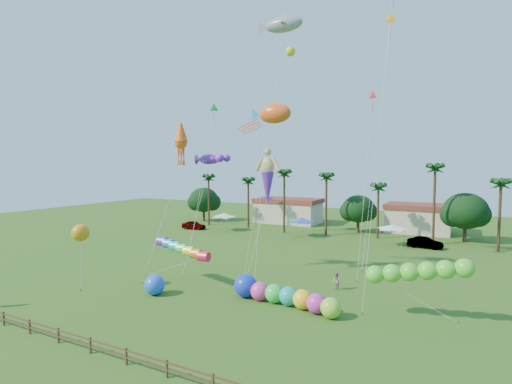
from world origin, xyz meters
The scene contains 21 objects.
ground centered at (0.00, 0.00, 0.00)m, with size 160.00×160.00×0.00m, color #285116.
tree_line centered at (3.57, 44.00, 4.28)m, with size 69.46×8.91×11.00m.
buildings_row centered at (-3.09, 50.00, 2.00)m, with size 35.00×7.00×4.00m.
tent_row centered at (-6.00, 36.33, 2.75)m, with size 31.00×4.00×0.60m.
fence centered at (0.00, -6.00, 0.61)m, with size 36.12×0.12×1.00m.
car_a centered at (-25.66, 34.80, 0.74)m, with size 1.74×4.32×1.47m, color #4C4C54.
car_b centered at (12.22, 36.68, 0.75)m, with size 1.59×4.56×1.50m, color #4C4C54.
spectator_b centered at (6.74, 13.05, 0.84)m, with size 0.81×0.63×1.68m, color gray.
caterpillar_inflatable centered at (3.87, 7.09, 0.85)m, with size 9.92×3.12×2.02m.
blue_ball centered at (-7.08, 4.21, 0.90)m, with size 1.79×1.79×1.79m, color #1C5BFD.
rainbow_tube centered at (-5.57, 7.17, 3.17)m, with size 10.01×2.31×3.65m.
green_worm centered at (11.12, 8.21, 3.23)m, with size 9.39×3.22×4.03m.
orange_ball_kite centered at (-13.87, 2.09, 5.32)m, with size 1.72×1.72×6.11m.
merman_kite centered at (-1.28, 14.98, 10.01)m, with size 2.68×5.43×12.72m.
fish_kite centered at (-0.70, 15.44, 16.74)m, with size 5.54×5.39×17.86m.
shark_kite centered at (-1.01, 18.30, 26.58)m, with size 5.91×7.56×27.63m.
squid_kite centered at (-9.05, 10.61, 13.76)m, with size 2.34×5.33×15.84m.
lobster_kite centered at (-7.10, 12.80, 12.05)m, with size 3.97×4.22×12.82m.
delta_kite_red centered at (8.01, 20.80, 18.26)m, with size 1.11×4.78×19.25m.
delta_kite_yellow centered at (11.18, 11.69, 22.52)m, with size 1.58×3.84×23.69m.
delta_kite_green centered at (-10.99, 19.55, 18.19)m, with size 1.42×5.11×19.10m.
Camera 1 is at (17.02, -22.15, 11.54)m, focal length 28.00 mm.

